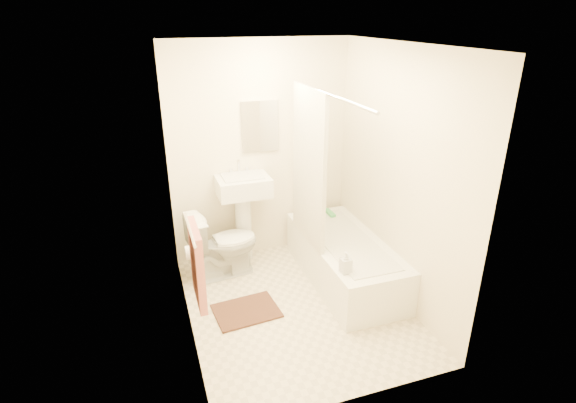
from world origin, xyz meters
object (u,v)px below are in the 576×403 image
object	(u,v)px
sink	(244,215)
toilet	(223,244)
bath_mat	(246,311)
soap_bottle	(346,262)
bathtub	(344,260)

from	to	relation	value
sink	toilet	bearing A→B (deg)	-138.47
bath_mat	soap_bottle	distance (m)	1.07
toilet	sink	size ratio (longest dim) A/B	0.67
sink	bathtub	xyz separation A→B (m)	(0.89, -0.76, -0.32)
sink	soap_bottle	world-z (taller)	sink
sink	bathtub	distance (m)	1.21
toilet	sink	world-z (taller)	sink
bathtub	soap_bottle	world-z (taller)	soap_bottle
sink	soap_bottle	size ratio (longest dim) A/B	5.38
bathtub	soap_bottle	bearing A→B (deg)	-115.58
sink	bath_mat	xyz separation A→B (m)	(-0.23, -0.99, -0.54)
toilet	bathtub	bearing A→B (deg)	-120.05
toilet	bath_mat	distance (m)	0.82
toilet	bathtub	distance (m)	1.29
soap_bottle	sink	bearing A→B (deg)	115.18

